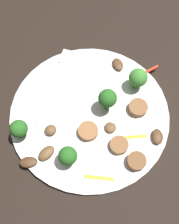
# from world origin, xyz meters

# --- Properties ---
(ground_plane) EXTENTS (1.40, 1.40, 0.00)m
(ground_plane) POSITION_xyz_m (0.00, 0.00, 0.00)
(ground_plane) COLOR black
(plate) EXTENTS (0.30, 0.30, 0.01)m
(plate) POSITION_xyz_m (0.00, 0.00, 0.01)
(plate) COLOR white
(plate) RESTS_ON ground_plane
(fork) EXTENTS (0.18, 0.05, 0.00)m
(fork) POSITION_xyz_m (0.07, 0.07, 0.01)
(fork) COLOR silver
(fork) RESTS_ON plate
(broccoli_floret_0) EXTENTS (0.03, 0.03, 0.05)m
(broccoli_floret_0) POSITION_xyz_m (0.01, -0.03, 0.05)
(broccoli_floret_0) COLOR #296420
(broccoli_floret_0) RESTS_ON plate
(broccoli_floret_1) EXTENTS (0.03, 0.03, 0.04)m
(broccoli_floret_1) POSITION_xyz_m (-0.05, 0.12, 0.04)
(broccoli_floret_1) COLOR #296420
(broccoli_floret_1) RESTS_ON plate
(broccoli_floret_2) EXTENTS (0.03, 0.03, 0.04)m
(broccoli_floret_2) POSITION_xyz_m (-0.09, 0.03, 0.04)
(broccoli_floret_2) COLOR #296420
(broccoli_floret_2) RESTS_ON plate
(broccoli_floret_3) EXTENTS (0.04, 0.04, 0.05)m
(broccoli_floret_3) POSITION_xyz_m (0.06, -0.09, 0.04)
(broccoli_floret_3) COLOR #408630
(broccoli_floret_3) RESTS_ON plate
(sausage_slice_0) EXTENTS (0.04, 0.04, 0.01)m
(sausage_slice_0) POSITION_xyz_m (-0.04, 0.00, 0.02)
(sausage_slice_0) COLOR brown
(sausage_slice_0) RESTS_ON plate
(sausage_slice_1) EXTENTS (0.05, 0.05, 0.01)m
(sausage_slice_1) POSITION_xyz_m (0.01, -0.09, 0.02)
(sausage_slice_1) COLOR brown
(sausage_slice_1) RESTS_ON plate
(sausage_slice_2) EXTENTS (0.05, 0.05, 0.02)m
(sausage_slice_2) POSITION_xyz_m (-0.09, -0.08, 0.02)
(sausage_slice_2) COLOR brown
(sausage_slice_2) RESTS_ON plate
(sausage_slice_3) EXTENTS (0.03, 0.03, 0.01)m
(sausage_slice_3) POSITION_xyz_m (-0.06, -0.06, 0.02)
(sausage_slice_3) COLOR brown
(sausage_slice_3) RESTS_ON plate
(mushroom_0) EXTENTS (0.03, 0.03, 0.01)m
(mushroom_0) POSITION_xyz_m (-0.04, 0.07, 0.02)
(mushroom_0) COLOR brown
(mushroom_0) RESTS_ON plate
(mushroom_1) EXTENTS (0.03, 0.03, 0.01)m
(mushroom_1) POSITION_xyz_m (-0.03, -0.04, 0.02)
(mushroom_1) COLOR brown
(mushroom_1) RESTS_ON plate
(mushroom_2) EXTENTS (0.02, 0.03, 0.01)m
(mushroom_2) POSITION_xyz_m (-0.10, 0.10, 0.01)
(mushroom_2) COLOR #422B19
(mushroom_2) RESTS_ON plate
(mushroom_3) EXTENTS (0.04, 0.03, 0.01)m
(mushroom_3) POSITION_xyz_m (0.11, -0.05, 0.02)
(mushroom_3) COLOR #4C331E
(mushroom_3) RESTS_ON plate
(mushroom_4) EXTENTS (0.04, 0.04, 0.01)m
(mushroom_4) POSITION_xyz_m (-0.09, 0.07, 0.02)
(mushroom_4) COLOR brown
(mushroom_4) RESTS_ON plate
(mushroom_5) EXTENTS (0.03, 0.02, 0.01)m
(mushroom_5) POSITION_xyz_m (-0.04, -0.12, 0.02)
(mushroom_5) COLOR #4C331E
(mushroom_5) RESTS_ON plate
(pepper_strip_0) EXTENTS (0.01, 0.05, 0.00)m
(pepper_strip_0) POSITION_xyz_m (-0.12, -0.02, 0.01)
(pepper_strip_0) COLOR yellow
(pepper_strip_0) RESTS_ON plate
(pepper_strip_1) EXTENTS (0.01, 0.04, 0.00)m
(pepper_strip_1) POSITION_xyz_m (-0.04, -0.09, 0.01)
(pepper_strip_1) COLOR yellow
(pepper_strip_1) RESTS_ON plate
(pepper_strip_3) EXTENTS (0.03, 0.04, 0.00)m
(pepper_strip_3) POSITION_xyz_m (0.10, -0.11, 0.01)
(pepper_strip_3) COLOR red
(pepper_strip_3) RESTS_ON plate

